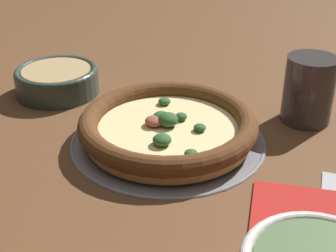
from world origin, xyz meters
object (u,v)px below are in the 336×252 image
object	(u,v)px
pizza	(168,126)
pizza_tray	(168,139)
bowl_near	(57,79)
drinking_cup	(309,90)
napkin	(305,213)
fork	(330,202)

from	to	relation	value
pizza	pizza_tray	bearing A→B (deg)	149.27
pizza_tray	bowl_near	world-z (taller)	bowl_near
pizza_tray	drinking_cup	distance (m)	0.25
bowl_near	napkin	size ratio (longest dim) A/B	1.05
pizza	drinking_cup	xyz separation A→B (m)	(-0.08, 0.23, 0.03)
pizza_tray	fork	world-z (taller)	pizza_tray
fork	drinking_cup	bearing A→B (deg)	11.45
drinking_cup	pizza	bearing A→B (deg)	-69.81
bowl_near	fork	world-z (taller)	bowl_near
pizza_tray	drinking_cup	xyz separation A→B (m)	(-0.08, 0.23, 0.05)
drinking_cup	fork	size ratio (longest dim) A/B	0.70
pizza_tray	pizza	bearing A→B (deg)	-30.73
drinking_cup	pizza_tray	bearing A→B (deg)	-69.82
pizza	bowl_near	distance (m)	0.28
pizza	bowl_near	world-z (taller)	bowl_near
drinking_cup	napkin	xyz separation A→B (m)	(0.26, -0.05, -0.05)
pizza	bowl_near	bearing A→B (deg)	-127.77
pizza	fork	bearing A→B (deg)	55.71
drinking_cup	napkin	world-z (taller)	drinking_cup
pizza_tray	napkin	distance (m)	0.25
bowl_near	fork	xyz separation A→B (m)	(0.32, 0.44, -0.03)
pizza_tray	fork	xyz separation A→B (m)	(0.15, 0.22, -0.00)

